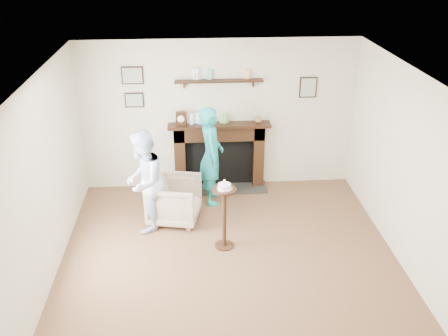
{
  "coord_description": "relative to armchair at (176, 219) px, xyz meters",
  "views": [
    {
      "loc": [
        -0.47,
        -5.24,
        3.99
      ],
      "look_at": [
        -0.03,
        0.9,
        1.06
      ],
      "focal_mm": 40.0,
      "sensor_mm": 36.0,
      "label": 1
    }
  ],
  "objects": [
    {
      "name": "room_shell",
      "position": [
        0.74,
        -0.65,
        1.62
      ],
      "size": [
        4.54,
        5.02,
        2.52
      ],
      "color": "beige",
      "rests_on": "ground"
    },
    {
      "name": "woman",
      "position": [
        0.58,
        0.56,
        0.0
      ],
      "size": [
        0.39,
        0.59,
        1.6
      ],
      "primitive_type": "imported",
      "rotation": [
        0.0,
        0.0,
        1.58
      ],
      "color": "#20B9B0",
      "rests_on": "ground"
    },
    {
      "name": "man",
      "position": [
        -0.42,
        -0.2,
        0.0
      ],
      "size": [
        0.71,
        0.84,
        1.52
      ],
      "primitive_type": "imported",
      "rotation": [
        0.0,
        0.0,
        -1.77
      ],
      "color": "#A1B7CA",
      "rests_on": "ground"
    },
    {
      "name": "ground",
      "position": [
        0.74,
        -1.34,
        0.0
      ],
      "size": [
        5.0,
        5.0,
        0.0
      ],
      "primitive_type": "plane",
      "color": "brown",
      "rests_on": "ground"
    },
    {
      "name": "pedestal_table",
      "position": [
        0.69,
        -0.76,
        0.64
      ],
      "size": [
        0.32,
        0.32,
        1.04
      ],
      "color": "black",
      "rests_on": "ground"
    },
    {
      "name": "armchair",
      "position": [
        0.0,
        0.0,
        0.0
      ],
      "size": [
        0.87,
        0.85,
        0.67
      ],
      "primitive_type": "imported",
      "rotation": [
        0.0,
        0.0,
        1.37
      ],
      "color": "#BFA78E",
      "rests_on": "ground"
    }
  ]
}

